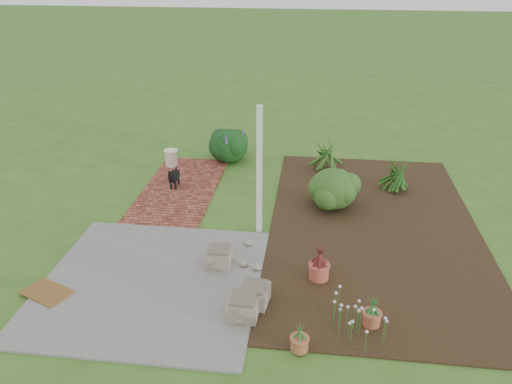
# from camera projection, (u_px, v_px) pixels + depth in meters

# --- Properties ---
(ground) EXTENTS (80.00, 80.00, 0.00)m
(ground) POSITION_uv_depth(u_px,v_px,m) (243.00, 233.00, 9.55)
(ground) COLOR #37631F
(ground) RESTS_ON ground
(concrete_patio) EXTENTS (3.50, 3.50, 0.04)m
(concrete_patio) POSITION_uv_depth(u_px,v_px,m) (151.00, 282.00, 8.12)
(concrete_patio) COLOR slate
(concrete_patio) RESTS_ON ground
(brick_path) EXTENTS (1.60, 3.50, 0.04)m
(brick_path) POSITION_uv_depth(u_px,v_px,m) (180.00, 188.00, 11.29)
(brick_path) COLOR #5E291D
(brick_path) RESTS_ON ground
(garden_bed) EXTENTS (4.00, 7.00, 0.03)m
(garden_bed) POSITION_uv_depth(u_px,v_px,m) (374.00, 228.00, 9.71)
(garden_bed) COLOR black
(garden_bed) RESTS_ON ground
(veranda_post) EXTENTS (0.10, 0.10, 2.50)m
(veranda_post) POSITION_uv_depth(u_px,v_px,m) (259.00, 172.00, 9.05)
(veranda_post) COLOR white
(veranda_post) RESTS_ON ground
(stone_trough_near) EXTENTS (0.45, 0.45, 0.29)m
(stone_trough_near) POSITION_uv_depth(u_px,v_px,m) (243.00, 307.00, 7.29)
(stone_trough_near) COLOR #736C5A
(stone_trough_near) RESTS_ON concrete_patio
(stone_trough_mid) EXTENTS (0.48, 0.48, 0.29)m
(stone_trough_mid) POSITION_uv_depth(u_px,v_px,m) (254.00, 295.00, 7.56)
(stone_trough_mid) COLOR gray
(stone_trough_mid) RESTS_ON concrete_patio
(stone_trough_far) EXTENTS (0.43, 0.43, 0.28)m
(stone_trough_far) POSITION_uv_depth(u_px,v_px,m) (219.00, 257.00, 8.49)
(stone_trough_far) COLOR gray
(stone_trough_far) RESTS_ON concrete_patio
(coir_doormat) EXTENTS (0.86, 0.72, 0.02)m
(coir_doormat) POSITION_uv_depth(u_px,v_px,m) (47.00, 292.00, 7.83)
(coir_doormat) COLOR brown
(coir_doormat) RESTS_ON concrete_patio
(black_dog) EXTENTS (0.16, 0.53, 0.46)m
(black_dog) POSITION_uv_depth(u_px,v_px,m) (174.00, 176.00, 11.18)
(black_dog) COLOR black
(black_dog) RESTS_ON brick_path
(cream_ceramic_urn) EXTENTS (0.39, 0.39, 0.40)m
(cream_ceramic_urn) POSITION_uv_depth(u_px,v_px,m) (171.00, 158.00, 12.34)
(cream_ceramic_urn) COLOR #F0E4C6
(cream_ceramic_urn) RESTS_ON brick_path
(evergreen_shrub) EXTENTS (1.15, 1.15, 0.84)m
(evergreen_shrub) POSITION_uv_depth(u_px,v_px,m) (333.00, 188.00, 10.33)
(evergreen_shrub) COLOR #1F4012
(evergreen_shrub) RESTS_ON garden_bed
(agapanthus_clump_back) EXTENTS (1.12, 1.12, 0.86)m
(agapanthus_clump_back) POSITION_uv_depth(u_px,v_px,m) (397.00, 171.00, 11.06)
(agapanthus_clump_back) COLOR #133D13
(agapanthus_clump_back) RESTS_ON garden_bed
(agapanthus_clump_front) EXTENTS (1.34, 1.34, 0.91)m
(agapanthus_clump_front) POSITION_uv_depth(u_px,v_px,m) (326.00, 152.00, 12.06)
(agapanthus_clump_front) COLOR #1D3C12
(agapanthus_clump_front) RESTS_ON garden_bed
(pink_flower_patch) EXTENTS (0.91, 0.91, 0.55)m
(pink_flower_patch) POSITION_uv_depth(u_px,v_px,m) (358.00, 319.00, 6.88)
(pink_flower_patch) COLOR #113D0F
(pink_flower_patch) RESTS_ON garden_bed
(terracotta_pot_bronze) EXTENTS (0.43, 0.43, 0.26)m
(terracotta_pot_bronze) POSITION_uv_depth(u_px,v_px,m) (319.00, 271.00, 8.15)
(terracotta_pot_bronze) COLOR #B8503E
(terracotta_pot_bronze) RESTS_ON garden_bed
(terracotta_pot_small_left) EXTENTS (0.27, 0.27, 0.21)m
(terracotta_pot_small_left) POSITION_uv_depth(u_px,v_px,m) (372.00, 318.00, 7.15)
(terracotta_pot_small_left) COLOR #B6583D
(terracotta_pot_small_left) RESTS_ON garden_bed
(terracotta_pot_small_right) EXTENTS (0.31, 0.31, 0.20)m
(terracotta_pot_small_right) POSITION_uv_depth(u_px,v_px,m) (299.00, 343.00, 6.70)
(terracotta_pot_small_right) COLOR #9F5935
(terracotta_pot_small_right) RESTS_ON garden_bed
(purple_flowering_bush) EXTENTS (1.33, 1.33, 0.85)m
(purple_flowering_bush) POSITION_uv_depth(u_px,v_px,m) (228.00, 145.00, 12.65)
(purple_flowering_bush) COLOR black
(purple_flowering_bush) RESTS_ON ground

